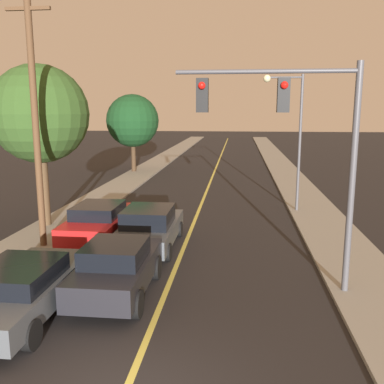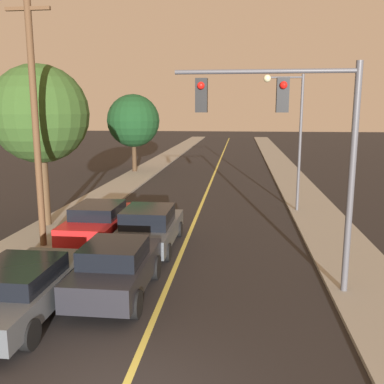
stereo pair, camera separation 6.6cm
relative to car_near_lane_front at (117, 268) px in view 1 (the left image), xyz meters
The scene contains 12 objects.
road_surface 31.27m from the car_near_lane_front, 87.62° to the left, with size 9.27×80.00×0.01m.
sidewalk_left 31.58m from the car_near_lane_front, 98.36° to the left, with size 2.50×80.00×0.12m.
sidewalk_right 32.06m from the car_near_lane_front, 77.05° to the left, with size 2.50×80.00×0.12m.
car_near_lane_front is the anchor object (origin of this frame).
car_near_lane_second 4.32m from the car_near_lane_front, 90.00° to the left, with size 2.07×4.69×1.56m.
car_outer_lane_front 2.48m from the car_near_lane_front, 145.42° to the right, with size 2.11×4.91×1.40m.
car_outer_lane_second 5.15m from the car_near_lane_front, 113.31° to the left, with size 2.01×4.62×1.56m.
traffic_signal_mast 6.14m from the car_near_lane_front, ahead, with size 4.86×0.42×6.24m.
streetlamp_right 12.72m from the car_near_lane_front, 61.53° to the left, with size 1.95×0.36×6.70m.
utility_pole_left 6.74m from the car_near_lane_front, 136.18° to the left, with size 1.60×0.24×8.98m.
tree_left_near 9.32m from the car_near_lane_front, 127.76° to the left, with size 4.15×4.15×6.91m.
tree_left_far 24.44m from the car_near_lane_front, 102.78° to the left, with size 4.26×4.26×6.28m.
Camera 1 is at (1.98, -6.17, 5.11)m, focal length 40.00 mm.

